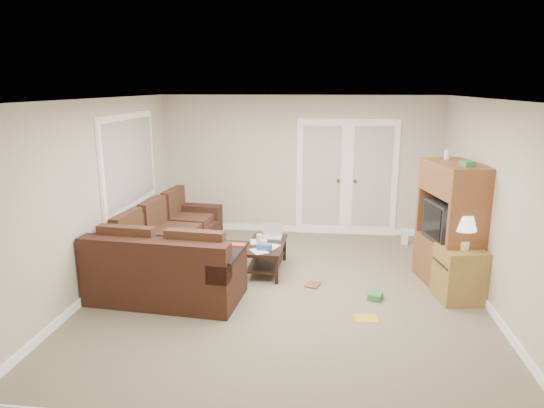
# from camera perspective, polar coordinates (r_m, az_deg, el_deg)

# --- Properties ---
(floor) EXTENTS (5.50, 5.50, 0.00)m
(floor) POSITION_cam_1_polar(r_m,az_deg,el_deg) (6.52, 1.66, -10.28)
(floor) COLOR gray
(floor) RESTS_ON ground
(ceiling) EXTENTS (5.00, 5.50, 0.02)m
(ceiling) POSITION_cam_1_polar(r_m,az_deg,el_deg) (5.96, 1.83, 12.24)
(ceiling) COLOR white
(ceiling) RESTS_ON wall_back
(wall_left) EXTENTS (0.02, 5.50, 2.50)m
(wall_left) POSITION_cam_1_polar(r_m,az_deg,el_deg) (6.80, -19.76, 0.99)
(wall_left) COLOR beige
(wall_left) RESTS_ON floor
(wall_right) EXTENTS (0.02, 5.50, 2.50)m
(wall_right) POSITION_cam_1_polar(r_m,az_deg,el_deg) (6.42, 24.56, -0.17)
(wall_right) COLOR beige
(wall_right) RESTS_ON floor
(wall_back) EXTENTS (5.00, 0.02, 2.50)m
(wall_back) POSITION_cam_1_polar(r_m,az_deg,el_deg) (8.82, 3.26, 4.55)
(wall_back) COLOR beige
(wall_back) RESTS_ON floor
(wall_front) EXTENTS (5.00, 0.02, 2.50)m
(wall_front) POSITION_cam_1_polar(r_m,az_deg,el_deg) (3.52, -2.12, -9.83)
(wall_front) COLOR beige
(wall_front) RESTS_ON floor
(baseboards) EXTENTS (5.00, 5.50, 0.10)m
(baseboards) POSITION_cam_1_polar(r_m,az_deg,el_deg) (6.50, 1.66, -9.88)
(baseboards) COLOR white
(baseboards) RESTS_ON floor
(french_doors) EXTENTS (1.80, 0.05, 2.13)m
(french_doors) POSITION_cam_1_polar(r_m,az_deg,el_deg) (8.81, 8.76, 2.99)
(french_doors) COLOR white
(french_doors) RESTS_ON floor
(window_left) EXTENTS (0.05, 1.92, 1.42)m
(window_left) POSITION_cam_1_polar(r_m,az_deg,el_deg) (7.62, -16.42, 4.85)
(window_left) COLOR white
(window_left) RESTS_ON wall_left
(sectional_sofa) EXTENTS (1.99, 3.02, 0.88)m
(sectional_sofa) POSITION_cam_1_polar(r_m,az_deg,el_deg) (7.03, -12.14, -5.75)
(sectional_sofa) COLOR #3C2017
(sectional_sofa) RESTS_ON floor
(coffee_table) EXTENTS (0.54, 1.04, 0.70)m
(coffee_table) POSITION_cam_1_polar(r_m,az_deg,el_deg) (7.16, -0.65, -6.06)
(coffee_table) COLOR black
(coffee_table) RESTS_ON floor
(tv_armoire) EXTENTS (0.78, 1.15, 1.82)m
(tv_armoire) POSITION_cam_1_polar(r_m,az_deg,el_deg) (6.88, 20.36, -2.33)
(tv_armoire) COLOR brown
(tv_armoire) RESTS_ON floor
(side_cabinet) EXTENTS (0.61, 0.61, 1.12)m
(side_cabinet) POSITION_cam_1_polar(r_m,az_deg,el_deg) (6.60, 21.27, -7.22)
(side_cabinet) COLOR olive
(side_cabinet) RESTS_ON floor
(space_heater) EXTENTS (0.12, 0.10, 0.28)m
(space_heater) POSITION_cam_1_polar(r_m,az_deg,el_deg) (8.63, 15.33, -3.72)
(space_heater) COLOR white
(space_heater) RESTS_ON floor
(floor_magazine) EXTENTS (0.29, 0.24, 0.01)m
(floor_magazine) POSITION_cam_1_polar(r_m,az_deg,el_deg) (5.94, 11.02, -13.06)
(floor_magazine) COLOR gold
(floor_magazine) RESTS_ON floor
(floor_greenbox) EXTENTS (0.22, 0.25, 0.09)m
(floor_greenbox) POSITION_cam_1_polar(r_m,az_deg,el_deg) (6.44, 12.07, -10.51)
(floor_greenbox) COLOR #397F42
(floor_greenbox) RESTS_ON floor
(floor_book) EXTENTS (0.24, 0.28, 0.02)m
(floor_book) POSITION_cam_1_polar(r_m,az_deg,el_deg) (6.77, 4.16, -9.33)
(floor_book) COLOR brown
(floor_book) RESTS_ON floor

